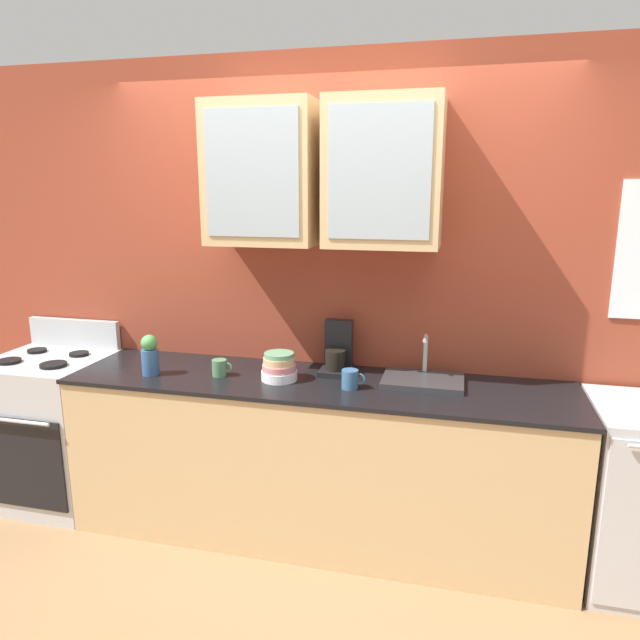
# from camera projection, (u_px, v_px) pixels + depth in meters

# --- Properties ---
(ground_plane) EXTENTS (10.00, 10.00, 0.00)m
(ground_plane) POSITION_uv_depth(u_px,v_px,m) (316.00, 532.00, 3.27)
(ground_plane) COLOR #936B47
(back_wall_unit) EXTENTS (4.96, 0.47, 2.62)m
(back_wall_unit) POSITION_uv_depth(u_px,v_px,m) (331.00, 273.00, 3.25)
(back_wall_unit) COLOR #993D28
(back_wall_unit) RESTS_ON ground_plane
(counter) EXTENTS (2.71, 0.65, 0.91)m
(counter) POSITION_uv_depth(u_px,v_px,m) (316.00, 459.00, 3.17)
(counter) COLOR tan
(counter) RESTS_ON ground_plane
(stove_range) EXTENTS (0.67, 0.66, 1.09)m
(stove_range) POSITION_uv_depth(u_px,v_px,m) (53.00, 428.00, 3.56)
(stove_range) COLOR silver
(stove_range) RESTS_ON ground_plane
(sink_faucet) EXTENTS (0.42, 0.30, 0.24)m
(sink_faucet) POSITION_uv_depth(u_px,v_px,m) (423.00, 379.00, 3.02)
(sink_faucet) COLOR #2D2D30
(sink_faucet) RESTS_ON counter
(bowl_stack) EXTENTS (0.19, 0.19, 0.15)m
(bowl_stack) POSITION_uv_depth(u_px,v_px,m) (279.00, 367.00, 3.07)
(bowl_stack) COLOR white
(bowl_stack) RESTS_ON counter
(vase) EXTENTS (0.09, 0.09, 0.22)m
(vase) POSITION_uv_depth(u_px,v_px,m) (150.00, 355.00, 3.15)
(vase) COLOR #33598C
(vase) RESTS_ON counter
(cup_near_sink) EXTENTS (0.12, 0.09, 0.10)m
(cup_near_sink) POSITION_uv_depth(u_px,v_px,m) (350.00, 379.00, 2.94)
(cup_near_sink) COLOR #38608C
(cup_near_sink) RESTS_ON counter
(cup_near_bowls) EXTENTS (0.12, 0.08, 0.09)m
(cup_near_bowls) POSITION_uv_depth(u_px,v_px,m) (220.00, 368.00, 3.14)
(cup_near_bowls) COLOR #4C7F59
(cup_near_bowls) RESTS_ON counter
(coffee_maker) EXTENTS (0.17, 0.20, 0.29)m
(coffee_maker) POSITION_uv_depth(u_px,v_px,m) (337.00, 353.00, 3.19)
(coffee_maker) COLOR black
(coffee_maker) RESTS_ON counter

